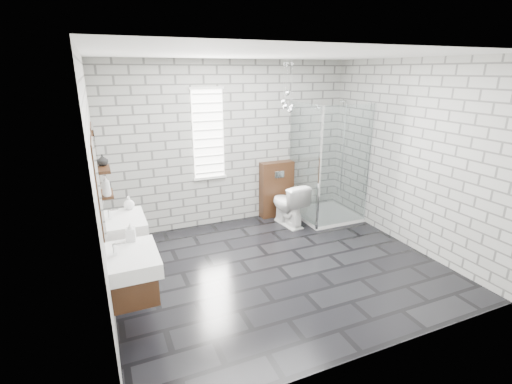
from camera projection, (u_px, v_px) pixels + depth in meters
floor at (278, 267)px, 5.02m from camera, size 4.20×3.60×0.02m
ceiling at (283, 53)px, 4.17m from camera, size 4.20×3.60×0.02m
wall_back at (231, 145)px, 6.18m from camera, size 4.20×0.02×2.70m
wall_front at (381, 222)px, 3.02m from camera, size 4.20×0.02×2.70m
wall_left at (97, 191)px, 3.81m from camera, size 0.02×3.60×2.70m
wall_right at (410, 155)px, 5.39m from camera, size 0.02×3.60×2.70m
vanity_left at (129, 262)px, 3.60m from camera, size 0.47×0.70×1.57m
vanity_right at (121, 225)px, 4.45m from camera, size 0.47×0.70×1.57m
shelf_lower at (106, 194)px, 3.80m from camera, size 0.14×0.30×0.03m
shelf_upper at (103, 170)px, 3.72m from camera, size 0.14×0.30×0.03m
window at (208, 134)px, 5.94m from camera, size 0.56×0.05×1.48m
cistern_panel at (276, 189)px, 6.65m from camera, size 0.60×0.20×1.00m
flush_plate at (279, 174)px, 6.46m from camera, size 0.18×0.01×0.12m
shower_enclosure at (326, 192)px, 6.46m from camera, size 1.00×1.00×2.03m
pendant_cluster at (288, 103)px, 5.88m from camera, size 0.25×0.23×0.82m
toilet at (288, 204)px, 6.28m from camera, size 0.50×0.77×0.74m
soap_bottle_a at (130, 232)px, 3.81m from camera, size 0.10×0.11×0.20m
soap_bottle_b at (129, 203)px, 4.68m from camera, size 0.17×0.17×0.17m
soap_bottle_c at (106, 186)px, 3.66m from camera, size 0.11×0.11×0.21m
vase at (102, 160)px, 3.80m from camera, size 0.12×0.12×0.12m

